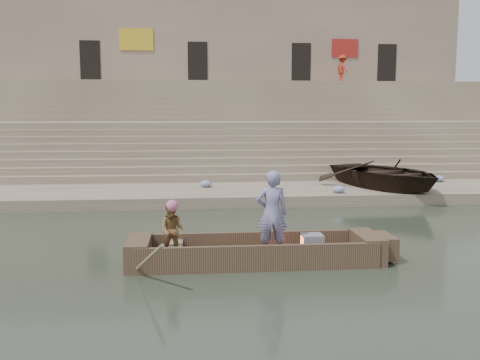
{
  "coord_description": "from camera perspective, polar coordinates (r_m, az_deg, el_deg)",
  "views": [
    {
      "loc": [
        -2.6,
        -11.66,
        3.35
      ],
      "look_at": [
        -1.19,
        3.04,
        1.4
      ],
      "focal_mm": 39.2,
      "sensor_mm": 36.0,
      "label": 1
    }
  ],
  "objects": [
    {
      "name": "cloth_bundles",
      "position": [
        20.98,
        10.83,
        -0.33
      ],
      "size": [
        10.25,
        2.99,
        0.26
      ],
      "color": "#3F5999",
      "rests_on": "lower_landing"
    },
    {
      "name": "mid_landing",
      "position": [
        27.35,
        -0.03,
        3.44
      ],
      "size": [
        32.0,
        3.0,
        2.8
      ],
      "primitive_type": "cube",
      "color": "gray",
      "rests_on": "ground"
    },
    {
      "name": "upper_landing",
      "position": [
        34.27,
        -1.15,
        6.27
      ],
      "size": [
        32.0,
        3.0,
        5.2
      ],
      "primitive_type": "cube",
      "color": "gray",
      "rests_on": "ground"
    },
    {
      "name": "rowing_man",
      "position": [
        11.38,
        -7.35,
        -5.43
      ],
      "size": [
        0.64,
        0.53,
        1.18
      ],
      "primitive_type": "imported",
      "rotation": [
        0.0,
        0.0,
        -0.16
      ],
      "color": "#27772D",
      "rests_on": "main_rowboat"
    },
    {
      "name": "standing_man",
      "position": [
        11.36,
        3.49,
        -3.63
      ],
      "size": [
        0.7,
        0.48,
        1.87
      ],
      "primitive_type": "imported",
      "rotation": [
        0.0,
        0.0,
        3.1
      ],
      "color": "navy",
      "rests_on": "main_rowboat"
    },
    {
      "name": "ground",
      "position": [
        12.41,
        6.89,
        -8.2
      ],
      "size": [
        120.0,
        120.0,
        0.0
      ],
      "primitive_type": "plane",
      "color": "#2B3528",
      "rests_on": "ground"
    },
    {
      "name": "beached_rowboat",
      "position": [
        20.97,
        15.53,
        0.68
      ],
      "size": [
        5.39,
        6.3,
        1.1
      ],
      "primitive_type": "imported",
      "rotation": [
        0.0,
        0.0,
        0.35
      ],
      "color": "#2D2116",
      "rests_on": "lower_landing"
    },
    {
      "name": "lower_landing",
      "position": [
        20.08,
        2.01,
        -1.51
      ],
      "size": [
        32.0,
        4.0,
        0.4
      ],
      "primitive_type": "cube",
      "color": "gray",
      "rests_on": "ground"
    },
    {
      "name": "pedestrian",
      "position": [
        35.77,
        11.09,
        11.8
      ],
      "size": [
        0.88,
        1.27,
        1.8
      ],
      "primitive_type": "imported",
      "rotation": [
        0.0,
        0.0,
        1.76
      ],
      "color": "#A62A1C",
      "rests_on": "upper_landing"
    },
    {
      "name": "building_wall",
      "position": [
        38.31,
        -1.63,
        10.89
      ],
      "size": [
        32.0,
        5.07,
        11.2
      ],
      "color": "tan",
      "rests_on": "ground"
    },
    {
      "name": "ghat_steps",
      "position": [
        29.01,
        -0.35,
        4.46
      ],
      "size": [
        32.0,
        11.0,
        5.2
      ],
      "color": "gray",
      "rests_on": "ground"
    },
    {
      "name": "television",
      "position": [
        11.88,
        7.8,
        -6.82
      ],
      "size": [
        0.46,
        0.42,
        0.4
      ],
      "color": "gray",
      "rests_on": "main_rowboat"
    },
    {
      "name": "main_rowboat",
      "position": [
        11.74,
        1.66,
        -8.5
      ],
      "size": [
        5.0,
        1.3,
        0.22
      ],
      "primitive_type": "cube",
      "color": "brown",
      "rests_on": "ground"
    },
    {
      "name": "rowboat_trim",
      "position": [
        11.71,
        2.68,
        -7.55
      ],
      "size": [
        6.04,
        2.63,
        1.85
      ],
      "color": "brown",
      "rests_on": "ground"
    }
  ]
}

